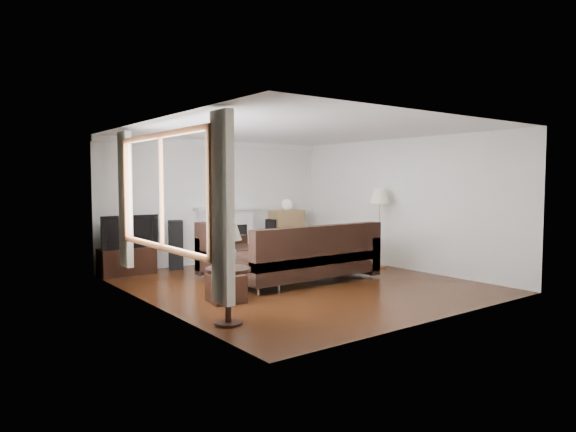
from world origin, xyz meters
TOP-DOWN VIEW (x-y plane):
  - room at (0.00, 0.00)m, footprint 5.10×5.60m
  - window at (-2.45, -0.20)m, footprint 0.12×2.74m
  - curtain_near at (-2.40, -1.72)m, footprint 0.10×0.35m
  - curtain_far at (-2.40, 1.32)m, footprint 0.10×0.35m
  - fireplace at (0.15, 2.64)m, footprint 1.40×0.26m
  - tv_stand at (-1.98, 2.50)m, footprint 0.97×0.44m
  - television at (-1.95, 2.50)m, footprint 1.03×0.14m
  - speaker_left at (-1.02, 2.53)m, footprint 0.35×0.38m
  - speaker_right at (1.30, 2.55)m, footprint 0.29×0.33m
  - bookshelf at (1.64, 2.53)m, footprint 0.76×0.36m
  - globe_lamp at (1.64, 2.53)m, footprint 0.24×0.24m
  - sectional_sofa at (0.16, 0.04)m, footprint 2.81×2.06m
  - coffee_table at (0.26, 1.62)m, footprint 1.25×0.83m
  - footstool at (-1.61, -0.40)m, footprint 0.52×0.52m
  - floor_lamp at (2.22, 0.30)m, footprint 0.45×0.45m
  - side_table at (-2.15, -1.39)m, footprint 0.54×0.54m
  - table_lamp at (-2.15, -1.39)m, footprint 0.33×0.33m

SIDE VIEW (x-z plane):
  - footstool at x=-1.61m, z-range 0.00..0.39m
  - coffee_table at x=0.26m, z-range 0.00..0.45m
  - tv_stand at x=-1.98m, z-range 0.00..0.49m
  - side_table at x=-2.15m, z-range 0.00..0.67m
  - speaker_right at x=1.30m, z-range 0.00..0.85m
  - sectional_sofa at x=0.16m, z-range 0.00..0.91m
  - speaker_left at x=-1.02m, z-range 0.00..0.93m
  - bookshelf at x=1.64m, z-range 0.00..1.04m
  - fireplace at x=0.15m, z-range 0.00..1.15m
  - floor_lamp at x=2.22m, z-range 0.00..1.54m
  - television at x=-1.95m, z-range 0.49..1.08m
  - table_lamp at x=-2.15m, z-range 0.67..1.21m
  - globe_lamp at x=1.64m, z-range 1.04..1.28m
  - room at x=0.00m, z-range -0.02..2.52m
  - curtain_near at x=-2.40m, z-range 0.35..2.45m
  - curtain_far at x=-2.40m, z-range 0.35..2.45m
  - window at x=-2.45m, z-range 0.78..2.32m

